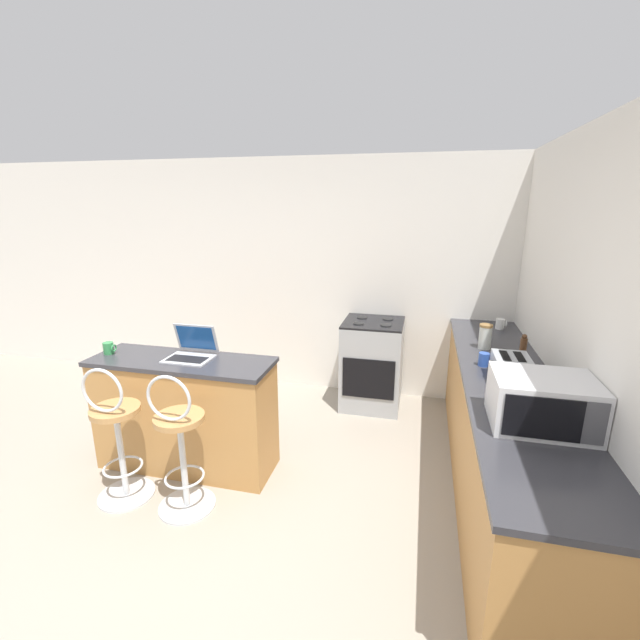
% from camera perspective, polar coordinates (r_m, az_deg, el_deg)
% --- Properties ---
extents(ground_plane, '(20.00, 20.00, 0.00)m').
position_cam_1_polar(ground_plane, '(3.24, -19.00, -26.34)').
color(ground_plane, gray).
extents(wall_back, '(12.00, 0.06, 2.60)m').
position_cam_1_polar(wall_back, '(4.91, -3.82, 5.72)').
color(wall_back, silver).
rests_on(wall_back, ground_plane).
extents(breakfast_bar, '(1.46, 0.49, 0.93)m').
position_cam_1_polar(breakfast_bar, '(3.71, -17.48, -11.78)').
color(breakfast_bar, '#B27C42').
rests_on(breakfast_bar, ground_plane).
extents(counter_right, '(0.64, 3.13, 0.93)m').
position_cam_1_polar(counter_right, '(3.51, 23.08, -13.99)').
color(counter_right, '#B27C42').
rests_on(counter_right, ground_plane).
extents(bar_stool_near, '(0.40, 0.40, 1.06)m').
position_cam_1_polar(bar_stool_near, '(3.48, -25.44, -13.88)').
color(bar_stool_near, silver).
rests_on(bar_stool_near, ground_plane).
extents(bar_stool_far, '(0.40, 0.40, 1.06)m').
position_cam_1_polar(bar_stool_far, '(3.21, -18.14, -15.66)').
color(bar_stool_far, silver).
rests_on(bar_stool_far, ground_plane).
extents(laptop, '(0.36, 0.31, 0.25)m').
position_cam_1_polar(laptop, '(3.54, -16.71, -3.78)').
color(laptop, '#B7BABF').
rests_on(laptop, breakfast_bar).
extents(microwave, '(0.52, 0.41, 0.28)m').
position_cam_1_polar(microwave, '(2.65, 27.55, -9.67)').
color(microwave, silver).
rests_on(microwave, counter_right).
extents(toaster, '(0.25, 0.29, 0.18)m').
position_cam_1_polar(toaster, '(3.21, 24.09, -5.95)').
color(toaster, '#9EA3A8').
rests_on(toaster, counter_right).
extents(stove_range, '(0.61, 0.61, 0.94)m').
position_cam_1_polar(stove_range, '(4.60, 6.96, -5.82)').
color(stove_range, '#9EA3A8').
rests_on(stove_range, ground_plane).
extents(pepper_mill, '(0.05, 0.05, 0.26)m').
position_cam_1_polar(pepper_mill, '(3.48, 25.39, -3.87)').
color(pepper_mill, '#4C2D19').
rests_on(pepper_mill, counter_right).
extents(storage_jar, '(0.11, 0.11, 0.21)m').
position_cam_1_polar(storage_jar, '(3.83, 21.17, -2.06)').
color(storage_jar, silver).
rests_on(storage_jar, counter_right).
extents(mug_white, '(0.10, 0.08, 0.10)m').
position_cam_1_polar(mug_white, '(4.50, 22.92, -0.48)').
color(mug_white, white).
rests_on(mug_white, counter_right).
extents(mug_green, '(0.10, 0.08, 0.10)m').
position_cam_1_polar(mug_green, '(3.87, -26.34, -3.38)').
color(mug_green, '#338447').
rests_on(mug_green, breakfast_bar).
extents(mug_blue, '(0.09, 0.08, 0.10)m').
position_cam_1_polar(mug_blue, '(3.44, 21.06, -4.93)').
color(mug_blue, '#2D51AD').
rests_on(mug_blue, counter_right).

